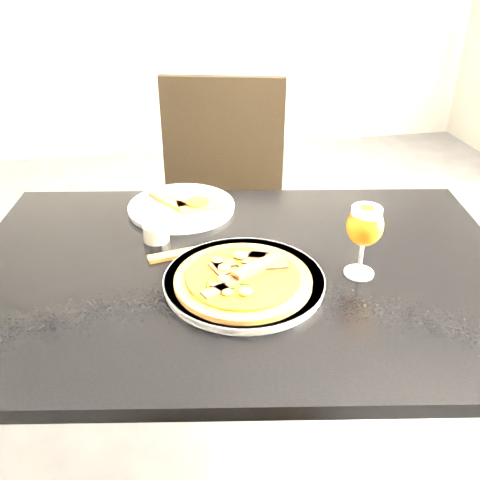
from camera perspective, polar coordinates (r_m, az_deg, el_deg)
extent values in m
cube|color=black|center=(1.17, 0.01, -3.47)|extent=(1.32, 0.99, 0.03)
cylinder|color=black|center=(1.75, -18.35, -7.63)|extent=(0.05, 0.05, 0.72)
cylinder|color=black|center=(1.76, 17.82, -7.27)|extent=(0.05, 0.05, 0.72)
cube|color=black|center=(1.84, -2.34, 0.48)|extent=(0.55, 0.55, 0.04)
cylinder|color=black|center=(1.86, -8.45, -8.87)|extent=(0.04, 0.04, 0.46)
cylinder|color=black|center=(1.82, 2.97, -9.49)|extent=(0.04, 0.04, 0.46)
cylinder|color=black|center=(2.14, -6.50, -2.83)|extent=(0.04, 0.04, 0.46)
cylinder|color=black|center=(2.11, 3.26, -3.24)|extent=(0.04, 0.04, 0.46)
cube|color=black|center=(1.91, -1.82, 10.49)|extent=(0.42, 0.14, 0.45)
cylinder|color=white|center=(1.10, 0.44, -4.41)|extent=(0.38, 0.38, 0.02)
cylinder|color=#A46027|center=(1.08, 0.32, -4.29)|extent=(0.28, 0.28, 0.01)
cylinder|color=#C25710|center=(1.08, 0.32, -3.90)|extent=(0.23, 0.23, 0.01)
cube|color=#44251D|center=(1.08, 1.88, -3.51)|extent=(0.06, 0.03, 0.00)
cube|color=#44251D|center=(1.11, 1.51, -2.43)|extent=(0.06, 0.06, 0.00)
cube|color=#44251D|center=(1.13, -1.11, -1.89)|extent=(0.04, 0.06, 0.00)
cube|color=#44251D|center=(1.08, -1.21, -3.45)|extent=(0.06, 0.05, 0.00)
cube|color=#44251D|center=(1.05, -1.86, -4.57)|extent=(0.06, 0.05, 0.00)
cube|color=#44251D|center=(1.02, 0.20, -5.84)|extent=(0.04, 0.06, 0.00)
cube|color=#44251D|center=(1.06, 1.56, -4.26)|extent=(0.06, 0.06, 0.00)
ellipsoid|color=gold|center=(1.08, 1.13, -3.20)|extent=(0.03, 0.03, 0.01)
ellipsoid|color=gold|center=(1.13, -0.27, -1.65)|extent=(0.03, 0.03, 0.01)
ellipsoid|color=gold|center=(1.08, -0.67, -3.36)|extent=(0.03, 0.03, 0.01)
ellipsoid|color=gold|center=(1.04, -2.65, -4.91)|extent=(0.03, 0.03, 0.01)
ellipsoid|color=gold|center=(1.06, 0.51, -4.15)|extent=(0.03, 0.03, 0.01)
ellipsoid|color=gold|center=(1.05, 3.88, -4.29)|extent=(0.03, 0.03, 0.01)
cube|color=#0D420B|center=(1.09, 0.46, -3.30)|extent=(0.01, 0.02, 0.00)
cube|color=#0D420B|center=(1.11, -0.46, -2.52)|extent=(0.01, 0.02, 0.00)
cube|color=#0D420B|center=(1.12, -2.61, -2.35)|extent=(0.01, 0.02, 0.00)
cube|color=#0D420B|center=(1.08, -1.24, -3.56)|extent=(0.02, 0.01, 0.00)
cube|color=#0D420B|center=(1.06, -2.72, -4.32)|extent=(0.02, 0.01, 0.00)
cube|color=#0D420B|center=(1.06, -0.20, -4.06)|extent=(0.02, 0.01, 0.00)
cube|color=#0D420B|center=(1.04, -0.11, -5.07)|extent=(0.01, 0.02, 0.00)
cube|color=#0D420B|center=(1.02, 1.76, -5.91)|extent=(0.01, 0.02, 0.00)
cube|color=#0D420B|center=(1.06, 1.56, -4.30)|extent=(0.01, 0.02, 0.00)
cube|color=#0D420B|center=(1.07, 3.49, -4.04)|extent=(0.02, 0.01, 0.00)
cube|color=#0D420B|center=(1.08, 1.07, -3.58)|extent=(0.02, 0.01, 0.00)
cube|color=#0D420B|center=(1.10, 1.82, -2.74)|extent=(0.02, 0.01, 0.00)
cube|color=#A46027|center=(1.10, 1.89, -2.57)|extent=(0.13, 0.08, 0.01)
cylinder|color=white|center=(1.41, -6.25, 3.50)|extent=(0.36, 0.36, 0.01)
cube|color=#A46027|center=(1.43, -7.71, 4.23)|extent=(0.10, 0.13, 0.01)
cube|color=#A46027|center=(1.39, -4.51, 3.75)|extent=(0.11, 0.08, 0.01)
cylinder|color=#C25710|center=(1.39, -4.52, 4.03)|extent=(0.06, 0.06, 0.00)
cube|color=#A46027|center=(1.21, -7.13, -1.60)|extent=(0.12, 0.05, 0.01)
cylinder|color=silver|center=(1.27, -8.95, 0.79)|extent=(0.06, 0.06, 0.04)
cylinder|color=gold|center=(1.26, -8.99, 1.36)|extent=(0.05, 0.05, 0.01)
cylinder|color=#B9BEC3|center=(1.17, 12.55, -3.43)|extent=(0.06, 0.06, 0.00)
cylinder|color=#B9BEC3|center=(1.15, 12.75, -1.91)|extent=(0.01, 0.01, 0.07)
ellipsoid|color=#A3610F|center=(1.11, 13.19, 1.51)|extent=(0.08, 0.08, 0.09)
cylinder|color=white|center=(1.10, 13.39, 3.02)|extent=(0.06, 0.06, 0.01)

